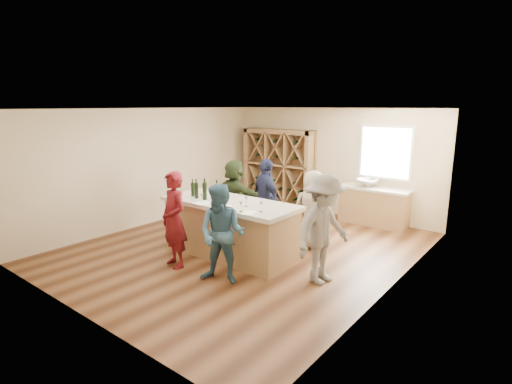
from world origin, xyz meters
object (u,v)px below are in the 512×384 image
Objects in this scene: wine_bottle_a at (193,190)px; wine_bottle_d at (205,192)px; sink at (367,183)px; person_server at (324,230)px; wine_bottle_c at (205,190)px; person_near_left at (174,220)px; person_far_left at (235,195)px; person_near_right at (222,234)px; wine_bottle_b at (196,191)px; person_far_right at (312,210)px; wine_bottle_e at (217,192)px; wine_rack at (278,168)px; tasting_counter_base at (230,230)px; person_far_mid at (266,199)px.

wine_bottle_d is (0.42, -0.08, 0.03)m from wine_bottle_a.
person_server reaches higher than sink.
wine_bottle_c is 0.18× the size of person_near_left.
person_far_left reaches higher than wine_bottle_a.
wine_bottle_a is at bearing -117.94° from sink.
wine_bottle_c is at bearing 118.06° from person_far_left.
person_server is at bearing 166.68° from person_far_left.
person_near_right is 2.89m from person_far_left.
wine_bottle_b is 0.19× the size of person_far_right.
person_far_left is (-3.05, 1.29, -0.08)m from person_server.
person_far_right is at bearing 48.23° from wine_bottle_e.
wine_rack is 6.92× the size of wine_bottle_e.
person_near_left is (-1.61, -4.72, -0.14)m from sink.
wine_bottle_e is 0.18× the size of person_server.
wine_bottle_b is at bearing -162.21° from tasting_counter_base.
wine_bottle_b is at bearing 15.00° from person_far_right.
wine_bottle_e is 2.28m from person_server.
wine_bottle_c is at bearing 102.60° from person_server.
person_server is (1.30, 1.01, 0.08)m from person_near_right.
wine_rack reaches higher than person_far_left.
person_far_left is (-2.07, -0.00, 0.02)m from person_far_right.
wine_bottle_e is (0.20, 0.13, -0.01)m from wine_bottle_d.
wine_bottle_b is 0.17m from wine_bottle_c.
wine_bottle_b is 0.18× the size of person_near_left.
tasting_counter_base is 8.18× the size of wine_bottle_e.
wine_bottle_b is (0.83, -3.99, 0.13)m from wine_rack.
person_near_right is 2.33m from person_far_right.
wine_bottle_e is at bearing -110.58° from sink.
tasting_counter_base is at bearing 17.79° from wine_bottle_b.
wine_bottle_d reaches higher than sink.
sink is 0.33× the size of person_far_left.
wine_bottle_e is (0.33, -0.01, 0.00)m from wine_bottle_c.
wine_rack is 3.98m from wine_bottle_a.
wine_bottle_c is (0.95, -3.87, 0.14)m from wine_rack.
person_server is at bearing 3.66° from wine_bottle_a.
wine_bottle_d is 0.19× the size of person_near_left.
person_far_mid is 1.09× the size of person_far_right.
wine_bottle_c is at bearing 95.58° from person_far_mid.
person_far_right reaches higher than wine_bottle_a.
wine_bottle_b is 1.63m from person_near_right.
person_far_right is (1.48, 1.56, -0.44)m from wine_bottle_d.
person_server is at bearing 99.86° from person_far_right.
wine_bottle_c reaches higher than tasting_counter_base.
wine_bottle_b is at bearing 112.79° from person_far_left.
person_near_right reaches higher than wine_bottle_a.
tasting_counter_base is 0.78m from wine_bottle_e.
person_server is (3.52, -3.74, -0.20)m from wine_rack.
tasting_counter_base is 1.44× the size of person_server.
wine_bottle_a is 1.65m from person_far_mid.
wine_bottle_a is 0.17× the size of person_far_left.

